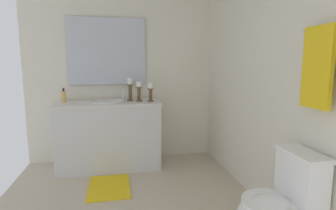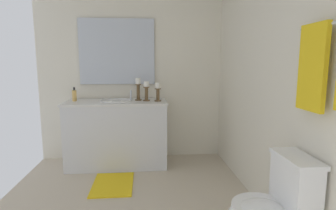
% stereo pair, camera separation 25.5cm
% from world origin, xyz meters
% --- Properties ---
extents(wall_back, '(3.08, 0.04, 2.45)m').
position_xyz_m(wall_back, '(0.00, 1.27, 1.23)').
color(wall_back, silver).
rests_on(wall_back, ground).
extents(wall_left, '(0.04, 2.55, 2.45)m').
position_xyz_m(wall_left, '(-1.54, 0.00, 1.23)').
color(wall_left, silver).
rests_on(wall_left, ground).
extents(vanity_cabinet, '(0.58, 1.31, 0.86)m').
position_xyz_m(vanity_cabinet, '(-1.21, -0.20, 0.43)').
color(vanity_cabinet, silver).
rests_on(vanity_cabinet, ground).
extents(sink_basin, '(0.40, 0.40, 0.24)m').
position_xyz_m(sink_basin, '(-1.21, -0.20, 0.82)').
color(sink_basin, white).
rests_on(sink_basin, vanity_cabinet).
extents(mirror, '(0.02, 1.02, 0.88)m').
position_xyz_m(mirror, '(-1.49, -0.20, 1.50)').
color(mirror, silver).
extents(candle_holder_tall, '(0.09, 0.09, 0.24)m').
position_xyz_m(candle_holder_tall, '(-1.16, 0.34, 0.98)').
color(candle_holder_tall, brown).
rests_on(candle_holder_tall, vanity_cabinet).
extents(candle_holder_short, '(0.09, 0.09, 0.25)m').
position_xyz_m(candle_holder_short, '(-1.20, 0.19, 0.99)').
color(candle_holder_short, brown).
rests_on(candle_holder_short, vanity_cabinet).
extents(candle_holder_mid, '(0.09, 0.09, 0.29)m').
position_xyz_m(candle_holder_mid, '(-1.26, 0.09, 1.01)').
color(candle_holder_mid, brown).
rests_on(candle_holder_mid, vanity_cabinet).
extents(soap_bottle, '(0.06, 0.06, 0.18)m').
position_xyz_m(soap_bottle, '(-1.26, -0.73, 0.93)').
color(soap_bottle, '#E5B259').
rests_on(soap_bottle, vanity_cabinet).
extents(toilet, '(0.39, 0.54, 0.75)m').
position_xyz_m(toilet, '(0.70, 0.99, 0.37)').
color(toilet, white).
rests_on(toilet, ground).
extents(towel_near_vanity, '(0.25, 0.03, 0.53)m').
position_xyz_m(towel_near_vanity, '(0.70, 1.20, 1.31)').
color(towel_near_vanity, yellow).
rests_on(towel_near_vanity, towel_bar).
extents(bath_mat, '(0.60, 0.44, 0.02)m').
position_xyz_m(bath_mat, '(-0.59, -0.20, 0.01)').
color(bath_mat, yellow).
rests_on(bath_mat, ground).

